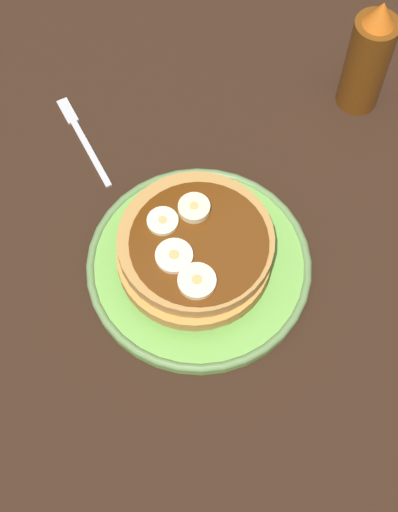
{
  "coord_description": "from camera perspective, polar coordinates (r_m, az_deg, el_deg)",
  "views": [
    {
      "loc": [
        -26.98,
        18.89,
        68.95
      ],
      "look_at": [
        0.0,
        0.0,
        2.87
      ],
      "focal_mm": 52.97,
      "sensor_mm": 36.0,
      "label": 1
    }
  ],
  "objects": [
    {
      "name": "ground_plane",
      "position": [
        0.78,
        -0.0,
        -1.44
      ],
      "size": [
        140.0,
        140.0,
        3.0
      ],
      "primitive_type": "cube",
      "color": "black"
    },
    {
      "name": "plate",
      "position": [
        0.76,
        -0.0,
        -0.7
      ],
      "size": [
        22.62,
        22.62,
        1.49
      ],
      "color": "#72B74C",
      "rests_on": "ground_plane"
    },
    {
      "name": "pancake_stack",
      "position": [
        0.73,
        -0.24,
        0.43
      ],
      "size": [
        15.33,
        15.64,
        4.66
      ],
      "color": "#A37332",
      "rests_on": "plate"
    },
    {
      "name": "banana_slice_0",
      "position": [
        0.7,
        -1.89,
        -0.02
      ],
      "size": [
        3.57,
        3.57,
        0.74
      ],
      "color": "#F1E3C1",
      "rests_on": "pancake_stack"
    },
    {
      "name": "banana_slice_1",
      "position": [
        0.69,
        -0.16,
        -1.93
      ],
      "size": [
        3.59,
        3.59,
        0.84
      ],
      "color": "#FAE8BE",
      "rests_on": "pancake_stack"
    },
    {
      "name": "banana_slice_2",
      "position": [
        0.73,
        -0.37,
        3.63
      ],
      "size": [
        3.12,
        3.12,
        1.01
      ],
      "color": "beige",
      "rests_on": "pancake_stack"
    },
    {
      "name": "banana_slice_3",
      "position": [
        0.72,
        -2.76,
        2.63
      ],
      "size": [
        3.05,
        3.05,
        0.69
      ],
      "color": "#EAF1C2",
      "rests_on": "pancake_stack"
    },
    {
      "name": "fork",
      "position": [
        0.85,
        -8.87,
        8.98
      ],
      "size": [
        13.02,
        2.64,
        0.5
      ],
      "color": "silver",
      "rests_on": "ground_plane"
    },
    {
      "name": "syrup_bottle",
      "position": [
        0.85,
        12.63,
        14.31
      ],
      "size": [
        4.7,
        4.7,
        14.76
      ],
      "color": "brown",
      "rests_on": "ground_plane"
    }
  ]
}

